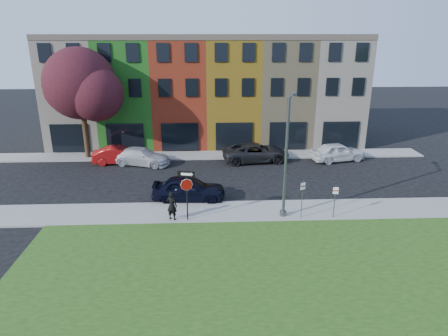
{
  "coord_description": "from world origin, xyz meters",
  "views": [
    {
      "loc": [
        -2.51,
        -19.69,
        10.84
      ],
      "look_at": [
        -1.47,
        4.0,
        2.62
      ],
      "focal_mm": 32.0,
      "sensor_mm": 36.0,
      "label": 1
    }
  ],
  "objects_px": {
    "sedan_near": "(189,188)",
    "man": "(172,206)",
    "stop_sign": "(187,186)",
    "street_lamp": "(286,158)"
  },
  "relations": [
    {
      "from": "sedan_near",
      "to": "man",
      "type": "bearing_deg",
      "value": 167.36
    },
    {
      "from": "man",
      "to": "sedan_near",
      "type": "xyz_separation_m",
      "value": [
        0.86,
        3.14,
        -0.18
      ]
    },
    {
      "from": "man",
      "to": "street_lamp",
      "type": "relative_size",
      "value": 0.24
    },
    {
      "from": "stop_sign",
      "to": "sedan_near",
      "type": "relative_size",
      "value": 0.62
    },
    {
      "from": "stop_sign",
      "to": "street_lamp",
      "type": "relative_size",
      "value": 0.42
    },
    {
      "from": "stop_sign",
      "to": "man",
      "type": "xyz_separation_m",
      "value": [
        -0.91,
        0.08,
        -1.3
      ]
    },
    {
      "from": "sedan_near",
      "to": "street_lamp",
      "type": "height_order",
      "value": "street_lamp"
    },
    {
      "from": "man",
      "to": "sedan_near",
      "type": "distance_m",
      "value": 3.26
    },
    {
      "from": "stop_sign",
      "to": "street_lamp",
      "type": "distance_m",
      "value": 6.07
    },
    {
      "from": "street_lamp",
      "to": "man",
      "type": "bearing_deg",
      "value": -156.81
    }
  ]
}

